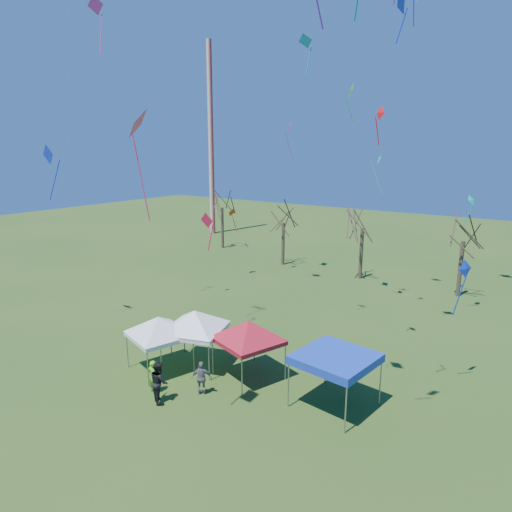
% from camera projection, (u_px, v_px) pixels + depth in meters
% --- Properties ---
extents(ground, '(140.00, 140.00, 0.00)m').
position_uv_depth(ground, '(198.00, 408.00, 20.67)').
color(ground, '#2E4E19').
rests_on(ground, ground).
extents(radio_mast, '(0.70, 0.70, 25.00)m').
position_uv_depth(radio_mast, '(211.00, 141.00, 60.53)').
color(radio_mast, silver).
rests_on(radio_mast, ground).
extents(tree_0, '(3.83, 3.83, 8.44)m').
position_uv_depth(tree_0, '(222.00, 193.00, 52.65)').
color(tree_0, '#3D2D21').
rests_on(tree_0, ground).
extents(tree_1, '(3.42, 3.42, 7.54)m').
position_uv_depth(tree_1, '(284.00, 208.00, 44.99)').
color(tree_1, '#3D2D21').
rests_on(tree_1, ground).
extents(tree_2, '(3.71, 3.71, 8.18)m').
position_uv_depth(tree_2, '(364.00, 209.00, 39.96)').
color(tree_2, '#3D2D21').
rests_on(tree_2, ground).
extents(tree_3, '(3.59, 3.59, 7.91)m').
position_uv_depth(tree_3, '(465.00, 221.00, 35.05)').
color(tree_3, '#3D2D21').
rests_on(tree_3, ground).
extents(tent_white_west, '(3.72, 3.72, 3.44)m').
position_uv_depth(tent_white_west, '(158.00, 320.00, 23.71)').
color(tent_white_west, gray).
rests_on(tent_white_west, ground).
extents(tent_white_mid, '(3.92, 3.92, 3.62)m').
position_uv_depth(tent_white_mid, '(195.00, 314.00, 24.15)').
color(tent_white_mid, gray).
rests_on(tent_white_mid, ground).
extents(tent_red, '(3.83, 3.83, 3.56)m').
position_uv_depth(tent_red, '(248.00, 325.00, 22.88)').
color(tent_red, gray).
rests_on(tent_red, ground).
extents(tent_blue, '(3.57, 3.57, 2.51)m').
position_uv_depth(tent_blue, '(336.00, 359.00, 20.40)').
color(tent_blue, gray).
rests_on(tent_blue, ground).
extents(person_dark, '(1.21, 1.13, 1.98)m').
position_uv_depth(person_dark, '(159.00, 382.00, 21.07)').
color(person_dark, black).
rests_on(person_dark, ground).
extents(person_grey, '(1.04, 0.88, 1.66)m').
position_uv_depth(person_grey, '(202.00, 378.00, 21.73)').
color(person_grey, slate).
rests_on(person_grey, ground).
extents(person_green, '(0.66, 0.50, 1.63)m').
position_uv_depth(person_green, '(154.00, 376.00, 21.92)').
color(person_green, '#63D221').
rests_on(person_green, ground).
extents(kite_11, '(1.03, 1.24, 2.65)m').
position_uv_depth(kite_11, '(350.00, 91.00, 31.71)').
color(kite_11, '#199416').
rests_on(kite_11, ground).
extents(kite_17, '(0.65, 0.90, 2.78)m').
position_uv_depth(kite_17, '(465.00, 270.00, 21.37)').
color(kite_17, '#1233C9').
rests_on(kite_17, ground).
extents(kite_13, '(0.66, 0.93, 2.26)m').
position_uv_depth(kite_13, '(232.00, 212.00, 40.47)').
color(kite_13, red).
rests_on(kite_13, ground).
extents(kite_25, '(0.72, 0.81, 1.73)m').
position_uv_depth(kite_25, '(402.00, 5.00, 16.16)').
color(kite_25, '#142DDD').
rests_on(kite_25, ground).
extents(kite_24, '(0.93, 0.66, 2.29)m').
position_uv_depth(kite_24, '(306.00, 41.00, 25.28)').
color(kite_24, '#127CC6').
rests_on(kite_24, ground).
extents(kite_8, '(1.27, 0.82, 3.50)m').
position_uv_depth(kite_8, '(96.00, 6.00, 28.42)').
color(kite_8, '#E132A0').
rests_on(kite_8, ground).
extents(kite_5, '(1.35, 1.43, 3.91)m').
position_uv_depth(kite_5, '(137.00, 124.00, 15.40)').
color(kite_5, '#CC2D62').
rests_on(kite_5, ground).
extents(kite_22, '(0.98, 1.06, 2.92)m').
position_uv_depth(kite_22, '(379.00, 161.00, 31.94)').
color(kite_22, '#0DC89E').
rests_on(kite_22, ground).
extents(kite_14, '(1.29, 0.92, 3.39)m').
position_uv_depth(kite_14, '(49.00, 155.00, 28.27)').
color(kite_14, '#122AC4').
rests_on(kite_14, ground).
extents(kite_1, '(0.89, 0.46, 2.03)m').
position_uv_depth(kite_1, '(207.00, 221.00, 24.04)').
color(kite_1, red).
rests_on(kite_1, ground).
extents(kite_2, '(1.23, 1.42, 3.43)m').
position_uv_depth(kite_2, '(289.00, 127.00, 39.62)').
color(kite_2, '#6A17A7').
rests_on(kite_2, ground).
extents(kite_18, '(0.70, 0.56, 1.95)m').
position_uv_depth(kite_18, '(380.00, 114.00, 22.97)').
color(kite_18, red).
rests_on(kite_18, ground).
extents(kite_19, '(0.74, 0.92, 2.13)m').
position_uv_depth(kite_19, '(472.00, 201.00, 30.50)').
color(kite_19, '#0BAA9F').
rests_on(kite_19, ground).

